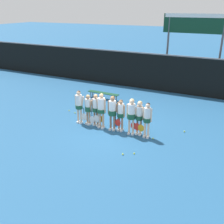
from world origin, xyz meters
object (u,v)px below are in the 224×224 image
at_px(scoreboard, 195,30).
at_px(tennis_ball_0, 123,154).
at_px(player_4, 113,110).
at_px(tennis_ball_2, 153,138).
at_px(player_5, 121,113).
at_px(tennis_ball_5, 134,153).
at_px(player_8, 147,117).
at_px(tennis_ball_4, 184,131).
at_px(player_0, 79,104).
at_px(tennis_ball_1, 75,113).
at_px(player_1, 88,107).
at_px(tennis_ball_3, 69,111).
at_px(player_3, 101,108).
at_px(player_7, 139,115).
at_px(player_2, 96,107).
at_px(bench_courtside, 103,93).
at_px(player_6, 132,113).

bearing_deg(scoreboard, tennis_ball_0, -92.99).
height_order(player_4, tennis_ball_2, player_4).
relative_size(player_5, tennis_ball_5, 24.79).
distance_m(player_8, tennis_ball_4, 2.23).
bearing_deg(player_0, tennis_ball_5, -25.17).
height_order(player_0, tennis_ball_1, player_0).
xyz_separation_m(player_1, tennis_ball_3, (-1.98, 1.04, -0.90)).
distance_m(player_5, tennis_ball_3, 4.00).
xyz_separation_m(player_3, tennis_ball_4, (3.87, 1.36, -1.05)).
xyz_separation_m(player_7, tennis_ball_4, (1.92, 1.23, -0.98)).
bearing_deg(player_3, scoreboard, 79.05).
bearing_deg(player_2, player_3, -26.60).
xyz_separation_m(tennis_ball_1, tennis_ball_2, (5.00, -1.00, -0.00)).
xyz_separation_m(player_3, player_4, (0.61, 0.02, -0.03)).
distance_m(scoreboard, player_8, 9.16).
bearing_deg(tennis_ball_1, tennis_ball_0, -33.83).
height_order(bench_courtside, tennis_ball_5, bench_courtside).
bearing_deg(bench_courtside, tennis_ball_3, -103.78).
relative_size(scoreboard, tennis_ball_3, 76.59).
distance_m(player_2, player_4, 1.01).
xyz_separation_m(player_7, tennis_ball_3, (-4.72, 0.97, -0.98)).
height_order(player_1, player_7, player_7).
bearing_deg(player_1, tennis_ball_4, 27.45).
xyz_separation_m(scoreboard, player_2, (-2.99, -8.48, -3.20)).
bearing_deg(player_0, player_8, -1.00).
relative_size(player_1, tennis_ball_5, 24.80).
bearing_deg(tennis_ball_3, player_0, -36.76).
height_order(bench_courtside, player_2, player_2).
relative_size(player_2, player_5, 1.04).
bearing_deg(player_6, bench_courtside, 122.38).
bearing_deg(player_3, tennis_ball_5, -28.04).
relative_size(player_3, tennis_ball_5, 27.87).
bearing_deg(player_5, player_3, -171.81).
distance_m(player_3, tennis_ball_0, 2.99).
distance_m(bench_courtside, player_6, 5.40).
distance_m(tennis_ball_1, tennis_ball_3, 0.52).
relative_size(tennis_ball_2, tennis_ball_4, 0.94).
height_order(scoreboard, tennis_ball_3, scoreboard).
xyz_separation_m(player_3, player_6, (1.61, 0.01, -0.02)).
height_order(bench_courtside, tennis_ball_4, bench_courtside).
height_order(tennis_ball_4, tennis_ball_5, tennis_ball_4).
bearing_deg(tennis_ball_5, player_7, 105.60).
xyz_separation_m(player_2, player_8, (2.75, -0.11, 0.02)).
height_order(player_2, player_3, player_3).
relative_size(player_4, tennis_ball_2, 26.74).
bearing_deg(tennis_ball_5, tennis_ball_1, 150.95).
relative_size(player_5, tennis_ball_4, 23.05).
height_order(player_6, tennis_ball_5, player_6).
relative_size(tennis_ball_3, tennis_ball_4, 0.98).
relative_size(bench_courtside, tennis_ball_1, 31.31).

